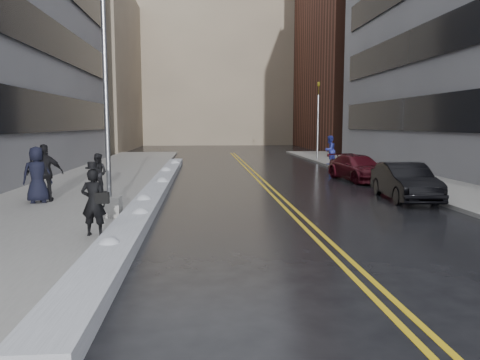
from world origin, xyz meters
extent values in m
plane|color=black|center=(0.00, 0.00, 0.00)|extent=(160.00, 160.00, 0.00)
cube|color=gray|center=(-5.75, 10.00, 0.07)|extent=(5.50, 50.00, 0.15)
cube|color=gray|center=(10.00, 10.00, 0.07)|extent=(4.00, 50.00, 0.15)
cube|color=gold|center=(2.35, 10.00, 0.00)|extent=(0.12, 50.00, 0.01)
cube|color=gold|center=(2.65, 10.00, 0.00)|extent=(0.12, 50.00, 0.01)
cube|color=silver|center=(-2.45, 8.00, 0.17)|extent=(0.90, 30.00, 0.34)
cube|color=gray|center=(-15.50, 44.00, 9.00)|extent=(14.00, 22.00, 18.00)
cube|color=#562D21|center=(19.00, 42.00, 14.00)|extent=(14.00, 20.00, 28.00)
cube|color=gray|center=(2.00, 60.00, 11.00)|extent=(36.00, 16.00, 22.00)
cube|color=gray|center=(-3.30, 2.00, 0.45)|extent=(0.65, 0.65, 0.60)
cylinder|color=gray|center=(-3.30, 2.00, 4.25)|extent=(0.14, 0.14, 7.00)
cylinder|color=maroon|center=(9.00, 10.00, 0.45)|extent=(0.24, 0.24, 0.60)
sphere|color=maroon|center=(9.00, 10.00, 0.75)|extent=(0.26, 0.26, 0.26)
cylinder|color=maroon|center=(9.00, 10.00, 0.50)|extent=(0.25, 0.10, 0.10)
cylinder|color=gray|center=(8.50, 24.00, 2.65)|extent=(0.14, 0.14, 5.00)
imported|color=#594C0C|center=(8.50, 24.00, 5.65)|extent=(0.16, 0.20, 1.00)
imported|color=black|center=(-3.20, -0.46, 0.99)|extent=(0.65, 0.46, 1.68)
imported|color=black|center=(-4.72, 7.01, 0.95)|extent=(0.90, 0.78, 1.59)
imported|color=black|center=(-6.29, 4.69, 1.14)|extent=(1.11, 0.88, 1.99)
imported|color=black|center=(-6.08, 4.90, 1.18)|extent=(1.27, 0.68, 2.06)
imported|color=navy|center=(8.20, 19.34, 1.14)|extent=(1.22, 1.19, 1.98)
imported|color=black|center=(7.25, 5.10, 0.71)|extent=(1.85, 4.44, 1.43)
imported|color=#420A13|center=(7.50, 11.32, 0.66)|extent=(2.46, 4.75, 1.32)
camera|label=1|loc=(-0.50, -12.13, 2.91)|focal=35.00mm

